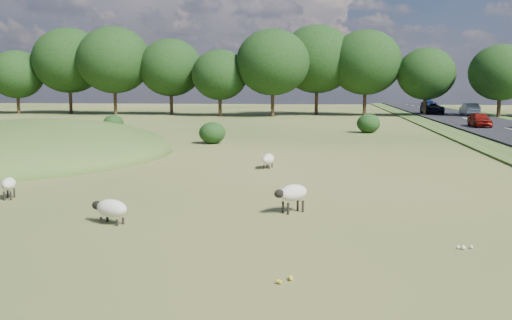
{
  "coord_description": "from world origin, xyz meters",
  "views": [
    {
      "loc": [
        4.75,
        -17.91,
        3.91
      ],
      "look_at": [
        2.0,
        4.0,
        1.0
      ],
      "focal_mm": 40.0,
      "sensor_mm": 36.0,
      "label": 1
    }
  ],
  "objects_px": {
    "car_0": "(470,109)",
    "car_3": "(432,108)",
    "car_5": "(428,103)",
    "sheep_3": "(111,208)",
    "car_2": "(480,120)",
    "sheep_0": "(292,193)",
    "sheep_1": "(268,159)",
    "sheep_2": "(9,184)"
  },
  "relations": [
    {
      "from": "car_0",
      "to": "car_3",
      "type": "distance_m",
      "value": 5.19
    },
    {
      "from": "car_0",
      "to": "car_5",
      "type": "xyz_separation_m",
      "value": [
        0.0,
        29.55,
        -0.11
      ]
    },
    {
      "from": "sheep_3",
      "to": "car_2",
      "type": "xyz_separation_m",
      "value": [
        19.4,
        37.26,
        0.44
      ]
    },
    {
      "from": "sheep_0",
      "to": "sheep_1",
      "type": "height_order",
      "value": "sheep_0"
    },
    {
      "from": "sheep_3",
      "to": "sheep_1",
      "type": "bearing_deg",
      "value": -84.75
    },
    {
      "from": "sheep_0",
      "to": "car_3",
      "type": "distance_m",
      "value": 60.31
    },
    {
      "from": "car_0",
      "to": "car_5",
      "type": "height_order",
      "value": "car_0"
    },
    {
      "from": "sheep_2",
      "to": "car_3",
      "type": "bearing_deg",
      "value": -40.42
    },
    {
      "from": "sheep_2",
      "to": "car_3",
      "type": "distance_m",
      "value": 62.49
    },
    {
      "from": "car_5",
      "to": "car_2",
      "type": "bearing_deg",
      "value": 85.6
    },
    {
      "from": "car_5",
      "to": "sheep_0",
      "type": "bearing_deg",
      "value": 77.86
    },
    {
      "from": "car_0",
      "to": "car_5",
      "type": "relative_size",
      "value": 1.04
    },
    {
      "from": "sheep_0",
      "to": "car_0",
      "type": "xyz_separation_m",
      "value": [
        18.19,
        55.03,
        0.38
      ]
    },
    {
      "from": "car_3",
      "to": "car_0",
      "type": "bearing_deg",
      "value": -42.95
    },
    {
      "from": "car_2",
      "to": "car_3",
      "type": "xyz_separation_m",
      "value": [
        0.0,
        23.35,
        0.09
      ]
    },
    {
      "from": "sheep_2",
      "to": "car_2",
      "type": "height_order",
      "value": "car_2"
    },
    {
      "from": "car_0",
      "to": "car_5",
      "type": "bearing_deg",
      "value": -90.0
    },
    {
      "from": "car_2",
      "to": "car_5",
      "type": "bearing_deg",
      "value": 85.6
    },
    {
      "from": "sheep_1",
      "to": "car_5",
      "type": "distance_m",
      "value": 77.87
    },
    {
      "from": "car_2",
      "to": "car_3",
      "type": "bearing_deg",
      "value": 90.0
    },
    {
      "from": "sheep_0",
      "to": "car_2",
      "type": "distance_m",
      "value": 38.05
    },
    {
      "from": "car_2",
      "to": "car_3",
      "type": "relative_size",
      "value": 0.72
    },
    {
      "from": "sheep_0",
      "to": "car_0",
      "type": "height_order",
      "value": "car_0"
    },
    {
      "from": "car_0",
      "to": "sheep_2",
      "type": "bearing_deg",
      "value": 62.59
    },
    {
      "from": "sheep_1",
      "to": "sheep_3",
      "type": "xyz_separation_m",
      "value": [
        -3.28,
        -11.34,
        0.01
      ]
    },
    {
      "from": "car_0",
      "to": "car_3",
      "type": "xyz_separation_m",
      "value": [
        -3.8,
        3.54,
        -0.02
      ]
    },
    {
      "from": "car_2",
      "to": "car_5",
      "type": "xyz_separation_m",
      "value": [
        3.8,
        49.35,
        -0.01
      ]
    },
    {
      "from": "sheep_1",
      "to": "sheep_3",
      "type": "height_order",
      "value": "sheep_3"
    },
    {
      "from": "car_5",
      "to": "sheep_1",
      "type": "bearing_deg",
      "value": 75.18
    },
    {
      "from": "sheep_3",
      "to": "car_0",
      "type": "relative_size",
      "value": 0.28
    },
    {
      "from": "car_0",
      "to": "car_3",
      "type": "bearing_deg",
      "value": -42.95
    },
    {
      "from": "car_3",
      "to": "car_2",
      "type": "bearing_deg",
      "value": -90.0
    },
    {
      "from": "sheep_1",
      "to": "car_3",
      "type": "bearing_deg",
      "value": 170.79
    },
    {
      "from": "sheep_3",
      "to": "car_2",
      "type": "relative_size",
      "value": 0.34
    },
    {
      "from": "sheep_0",
      "to": "sheep_1",
      "type": "relative_size",
      "value": 0.93
    },
    {
      "from": "car_0",
      "to": "car_2",
      "type": "height_order",
      "value": "car_0"
    },
    {
      "from": "sheep_3",
      "to": "car_0",
      "type": "bearing_deg",
      "value": -90.72
    },
    {
      "from": "sheep_2",
      "to": "sheep_3",
      "type": "xyz_separation_m",
      "value": [
        4.83,
        -3.01,
        -0.08
      ]
    },
    {
      "from": "sheep_2",
      "to": "car_5",
      "type": "height_order",
      "value": "car_5"
    },
    {
      "from": "sheep_2",
      "to": "sheep_3",
      "type": "relative_size",
      "value": 0.85
    },
    {
      "from": "sheep_1",
      "to": "car_3",
      "type": "relative_size",
      "value": 0.24
    },
    {
      "from": "sheep_1",
      "to": "car_5",
      "type": "relative_size",
      "value": 0.29
    }
  ]
}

